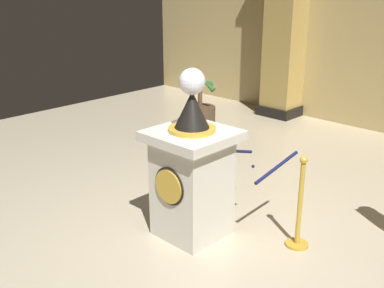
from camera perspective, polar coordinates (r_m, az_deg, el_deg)
The scene contains 7 objects.
ground_plane at distance 5.16m, azimuth 1.32°, elevation -11.70°, with size 12.02×12.02×0.00m, color beige.
pedestal_clock at distance 4.99m, azimuth -0.03°, elevation -3.47°, with size 0.82×0.82×1.84m.
stanchion_near at distance 5.04m, azimuth 12.82°, elevation -8.47°, with size 0.24×0.24×1.01m.
stanchion_far at distance 5.81m, azimuth 2.43°, elevation -4.09°, with size 0.24×0.24×1.00m.
velvet_rope at distance 5.23m, azimuth 7.43°, elevation -1.81°, with size 0.75×0.72×0.22m.
column_left at distance 9.61m, azimuth 11.36°, elevation 13.87°, with size 0.78×0.78×3.61m.
potted_palm_left at distance 8.70m, azimuth 0.97°, elevation 3.52°, with size 0.64×0.64×1.01m.
Camera 1 is at (2.97, -3.26, 2.67)m, focal length 44.10 mm.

